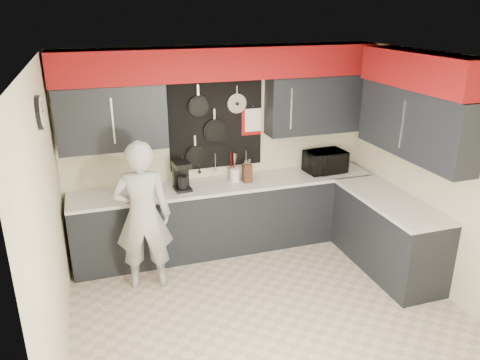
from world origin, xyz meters
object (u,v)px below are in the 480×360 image
object	(u,v)px
microwave	(325,162)
coffee_maker	(181,175)
utensil_crock	(235,175)
knife_block	(247,173)
person	(143,216)

from	to	relation	value
microwave	coffee_maker	size ratio (longest dim) A/B	1.48
utensil_crock	microwave	bearing A→B (deg)	-1.95
knife_block	person	xyz separation A→B (m)	(-1.40, -0.54, -0.17)
utensil_crock	person	world-z (taller)	person
knife_block	person	bearing A→B (deg)	-160.29
microwave	coffee_maker	distance (m)	1.97
knife_block	utensil_crock	size ratio (longest dim) A/B	1.45
person	utensil_crock	bearing A→B (deg)	-145.33
microwave	person	world-z (taller)	person
coffee_maker	person	bearing A→B (deg)	-139.23
coffee_maker	knife_block	bearing A→B (deg)	-4.87
knife_block	utensil_crock	xyz separation A→B (m)	(-0.14, 0.08, -0.04)
knife_block	coffee_maker	bearing A→B (deg)	177.88
microwave	person	xyz separation A→B (m)	(-2.52, -0.58, -0.20)
knife_block	coffee_maker	distance (m)	0.85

